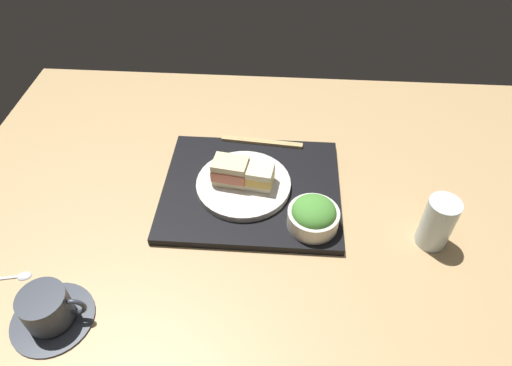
% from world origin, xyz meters
% --- Properties ---
extents(ground_plane, '(1.40, 1.00, 0.03)m').
position_xyz_m(ground_plane, '(0.00, 0.00, -0.01)').
color(ground_plane, tan).
extents(serving_tray, '(0.39, 0.33, 0.02)m').
position_xyz_m(serving_tray, '(0.03, -0.02, 0.01)').
color(serving_tray, black).
rests_on(serving_tray, ground_plane).
extents(sandwich_plate, '(0.21, 0.21, 0.01)m').
position_xyz_m(sandwich_plate, '(0.04, -0.02, 0.02)').
color(sandwich_plate, silver).
rests_on(sandwich_plate, serving_tray).
extents(sandwich_near, '(0.08, 0.06, 0.05)m').
position_xyz_m(sandwich_near, '(0.02, -0.02, 0.06)').
color(sandwich_near, beige).
rests_on(sandwich_near, sandwich_plate).
extents(sandwich_far, '(0.08, 0.07, 0.06)m').
position_xyz_m(sandwich_far, '(0.07, -0.02, 0.06)').
color(sandwich_far, beige).
rests_on(sandwich_far, sandwich_plate).
extents(salad_bowl, '(0.10, 0.10, 0.06)m').
position_xyz_m(salad_bowl, '(-0.10, 0.08, 0.05)').
color(salad_bowl, silver).
rests_on(salad_bowl, serving_tray).
extents(chopsticks_pair, '(0.20, 0.03, 0.01)m').
position_xyz_m(chopsticks_pair, '(0.01, -0.17, 0.02)').
color(chopsticks_pair, tan).
rests_on(chopsticks_pair, serving_tray).
extents(coffee_cup, '(0.14, 0.14, 0.07)m').
position_xyz_m(coffee_cup, '(0.35, 0.31, 0.03)').
color(coffee_cup, '#333842').
rests_on(coffee_cup, ground_plane).
extents(drinking_glass, '(0.06, 0.06, 0.11)m').
position_xyz_m(drinking_glass, '(-0.34, 0.09, 0.06)').
color(drinking_glass, silver).
rests_on(drinking_glass, ground_plane).
extents(teaspoon, '(0.11, 0.04, 0.01)m').
position_xyz_m(teaspoon, '(0.45, 0.23, 0.00)').
color(teaspoon, silver).
rests_on(teaspoon, ground_plane).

